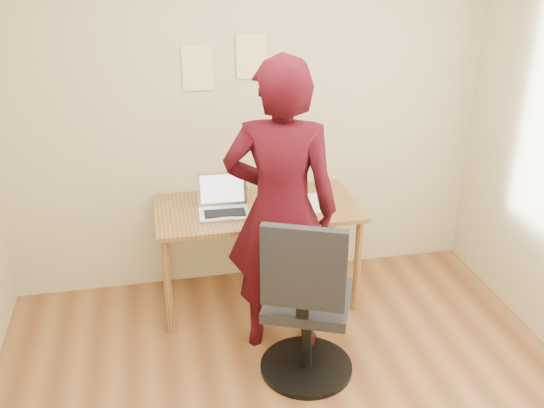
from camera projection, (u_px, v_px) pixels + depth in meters
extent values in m
cube|color=beige|center=(246.00, 106.00, 4.28)|extent=(3.50, 0.04, 2.70)
cube|color=olive|center=(257.00, 208.00, 4.19)|extent=(1.40, 0.70, 0.03)
cylinder|color=olive|center=(168.00, 287.00, 3.96)|extent=(0.05, 0.05, 0.71)
cylinder|color=olive|center=(357.00, 267.00, 4.20)|extent=(0.05, 0.05, 0.71)
cylinder|color=olive|center=(164.00, 244.00, 4.49)|extent=(0.05, 0.05, 0.71)
cylinder|color=olive|center=(332.00, 228.00, 4.73)|extent=(0.05, 0.05, 0.71)
cube|color=#AFAFB6|center=(225.00, 214.00, 4.06)|extent=(0.35, 0.25, 0.02)
cube|color=black|center=(225.00, 212.00, 4.06)|extent=(0.28, 0.14, 0.00)
cube|color=#AFAFB6|center=(222.00, 188.00, 4.15)|extent=(0.34, 0.08, 0.23)
cube|color=white|center=(222.00, 188.00, 4.15)|extent=(0.30, 0.06, 0.19)
cube|color=white|center=(311.00, 203.00, 4.23)|extent=(0.26, 0.34, 0.00)
cube|color=black|center=(309.00, 215.00, 4.06)|extent=(0.09, 0.12, 0.01)
cube|color=#3F4C59|center=(309.00, 214.00, 4.05)|extent=(0.08, 0.10, 0.00)
cube|color=#F3EE91|center=(198.00, 69.00, 4.07)|extent=(0.21, 0.00, 0.30)
cube|color=#F3EE91|center=(252.00, 56.00, 4.11)|extent=(0.21, 0.00, 0.30)
cube|color=green|center=(292.00, 78.00, 4.23)|extent=(0.18, 0.00, 0.24)
cube|color=black|center=(308.00, 300.00, 3.55)|extent=(0.63, 0.63, 0.07)
cube|color=black|center=(303.00, 268.00, 3.20)|extent=(0.44, 0.23, 0.48)
cube|color=black|center=(303.00, 307.00, 3.31)|extent=(0.08, 0.07, 0.13)
cylinder|color=black|center=(307.00, 337.00, 3.66)|extent=(0.07, 0.07, 0.48)
cylinder|color=black|center=(306.00, 366.00, 3.76)|extent=(0.57, 0.57, 0.03)
imported|color=#35070F|center=(281.00, 211.00, 3.63)|extent=(0.79, 0.63, 1.89)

